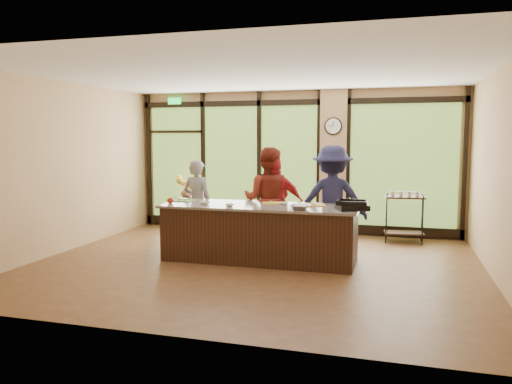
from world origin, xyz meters
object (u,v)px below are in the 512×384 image
Objects in this scene: bar_cart at (404,212)px; roasting_pan at (352,207)px; cook_left at (197,202)px; flower_stand at (187,214)px; cook_right at (332,200)px; island_base at (260,234)px.

roasting_pan is at bearing -116.53° from bar_cart.
flower_stand is (-0.82, 1.36, -0.44)m from cook_left.
cook_right is at bearing 89.21° from roasting_pan.
cook_left reaches higher than roasting_pan.
cook_left is at bearing 137.22° from roasting_pan.
island_base is 3.13× the size of bar_cart.
bar_cart is at bearing 43.01° from island_base.
island_base is 1.72m from cook_left.
bar_cart is (1.23, 1.29, -0.35)m from cook_right.
island_base is 1.65× the size of cook_right.
cook_left is 1.62× the size of bar_cart.
cook_right is at bearing -1.89° from flower_stand.
cook_left is 3.97m from bar_cart.
roasting_pan is at bearing -5.62° from island_base.
cook_right is (2.52, 0.00, 0.14)m from cook_left.
cook_right is 1.09m from roasting_pan.
flower_stand is at bearing -49.78° from cook_left.
cook_right reaches higher than roasting_pan.
cook_right is at bearing -171.03° from cook_left.
flower_stand is 0.73× the size of bar_cart.
roasting_pan is 0.62× the size of flower_stand.
cook_right is 2.61× the size of flower_stand.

